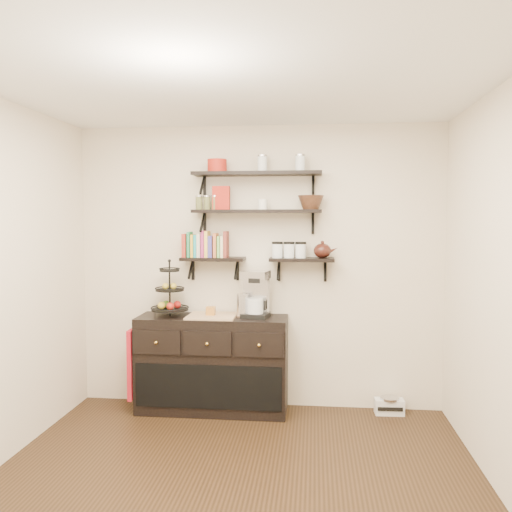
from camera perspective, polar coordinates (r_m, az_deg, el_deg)
The scene contains 21 objects.
floor at distance 3.91m, azimuth -2.64°, elevation -23.71°, with size 3.50×3.50×0.00m, color black.
ceiling at distance 3.58m, azimuth -2.78°, elevation 18.25°, with size 3.50×3.50×0.02m, color white.
back_wall at distance 5.22m, azimuth 0.26°, elevation -1.17°, with size 3.50×0.02×2.70m, color beige.
shelf_top at distance 5.09m, azimuth 0.11°, elevation 8.64°, with size 1.20×0.27×0.23m.
shelf_mid at distance 5.07m, azimuth 0.11°, elevation 4.69°, with size 1.20×0.27×0.23m.
shelf_low_left at distance 5.16m, azimuth -4.52°, elevation -0.38°, with size 0.60×0.25×0.23m.
shelf_low_right at distance 5.07m, azimuth 4.84°, elevation -0.45°, with size 0.60×0.25×0.23m.
cookbooks at distance 5.16m, azimuth -5.11°, elevation 1.15°, with size 0.43×0.15×0.26m.
glass_canisters at distance 5.07m, azimuth 3.49°, elevation 0.54°, with size 0.32×0.10×0.13m.
sideboard at distance 5.21m, azimuth -4.61°, elevation -11.23°, with size 1.40×0.50×0.92m.
fruit_stand at distance 5.18m, azimuth -9.02°, elevation -4.31°, with size 0.35×0.35×0.51m.
candle at distance 5.11m, azimuth -4.79°, elevation -5.76°, with size 0.08×0.08×0.08m, color #A96A27.
coffee_maker at distance 5.05m, azimuth -0.02°, elevation -4.12°, with size 0.27×0.26×0.44m.
thermal_carafe at distance 5.03m, azimuth -1.42°, elevation -5.27°, with size 0.11×0.11×0.22m, color silver.
apron at distance 5.30m, azimuth -12.74°, elevation -10.90°, with size 0.04×0.28×0.65m, color #A7121D.
radio at distance 5.37m, azimuth 13.85°, elevation -15.05°, with size 0.27×0.18×0.16m.
recipe_box at distance 5.12m, azimuth -3.69°, elevation 6.11°, with size 0.16×0.06×0.22m, color #A61F13.
walnut_bowl at distance 5.04m, azimuth 5.79°, elevation 5.62°, with size 0.24×0.24×0.13m, color black, non-canonical shape.
ramekins at distance 5.06m, azimuth 0.70°, elevation 5.44°, with size 0.09×0.09×0.10m, color white.
teapot at distance 5.06m, azimuth 7.00°, elevation 0.70°, with size 0.22×0.16×0.16m, color #34150F, non-canonical shape.
red_pot at distance 5.14m, azimuth -4.11°, elevation 9.45°, with size 0.18×0.18×0.12m, color #A61F13.
Camera 1 is at (0.54, -3.42, 1.82)m, focal length 38.00 mm.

